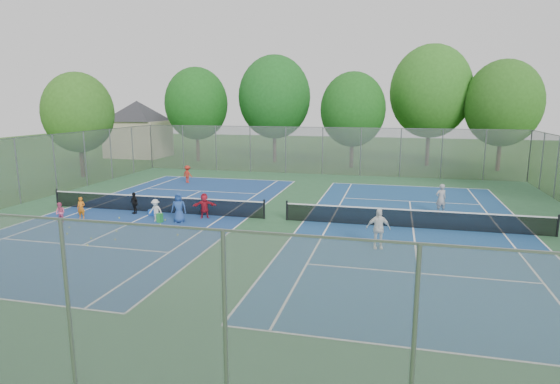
# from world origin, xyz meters

# --- Properties ---
(ground) EXTENTS (120.00, 120.00, 0.00)m
(ground) POSITION_xyz_m (0.00, 0.00, 0.00)
(ground) COLOR #25531A
(ground) RESTS_ON ground
(court_pad) EXTENTS (32.00, 32.00, 0.01)m
(court_pad) POSITION_xyz_m (0.00, 0.00, 0.01)
(court_pad) COLOR #2A5A36
(court_pad) RESTS_ON ground
(court_left) EXTENTS (10.97, 23.77, 0.01)m
(court_left) POSITION_xyz_m (-7.00, 0.00, 0.02)
(court_left) COLOR navy
(court_left) RESTS_ON court_pad
(court_right) EXTENTS (10.97, 23.77, 0.01)m
(court_right) POSITION_xyz_m (7.00, 0.00, 0.02)
(court_right) COLOR navy
(court_right) RESTS_ON court_pad
(net_left) EXTENTS (12.87, 0.10, 0.91)m
(net_left) POSITION_xyz_m (-7.00, 0.00, 0.46)
(net_left) COLOR black
(net_left) RESTS_ON ground
(net_right) EXTENTS (12.87, 0.10, 0.91)m
(net_right) POSITION_xyz_m (7.00, 0.00, 0.46)
(net_right) COLOR black
(net_right) RESTS_ON ground
(fence_north) EXTENTS (32.00, 0.10, 4.00)m
(fence_north) POSITION_xyz_m (0.00, 16.00, 2.00)
(fence_north) COLOR gray
(fence_north) RESTS_ON ground
(fence_south) EXTENTS (32.00, 0.10, 4.00)m
(fence_south) POSITION_xyz_m (0.00, -16.00, 2.00)
(fence_south) COLOR gray
(fence_south) RESTS_ON ground
(fence_west) EXTENTS (0.10, 32.00, 4.00)m
(fence_west) POSITION_xyz_m (-16.00, 0.00, 2.00)
(fence_west) COLOR gray
(fence_west) RESTS_ON ground
(house) EXTENTS (11.03, 11.03, 7.30)m
(house) POSITION_xyz_m (-22.00, 24.00, 4.21)
(house) COLOR #B7A88C
(house) RESTS_ON ground
(tree_nw) EXTENTS (6.40, 6.40, 9.58)m
(tree_nw) POSITION_xyz_m (-14.00, 22.00, 5.89)
(tree_nw) COLOR #443326
(tree_nw) RESTS_ON ground
(tree_nl) EXTENTS (7.20, 7.20, 10.69)m
(tree_nl) POSITION_xyz_m (-6.00, 23.00, 6.54)
(tree_nl) COLOR #443326
(tree_nl) RESTS_ON ground
(tree_nc) EXTENTS (6.00, 6.00, 8.85)m
(tree_nc) POSITION_xyz_m (2.00, 21.00, 5.39)
(tree_nc) COLOR #443326
(tree_nc) RESTS_ON ground
(tree_nr) EXTENTS (7.60, 7.60, 11.42)m
(tree_nr) POSITION_xyz_m (9.00, 24.00, 7.04)
(tree_nr) COLOR #443326
(tree_nr) RESTS_ON ground
(tree_ne) EXTENTS (6.60, 6.60, 9.77)m
(tree_ne) POSITION_xyz_m (15.00, 22.00, 5.97)
(tree_ne) COLOR #443326
(tree_ne) RESTS_ON ground
(tree_side_w) EXTENTS (5.60, 5.60, 8.47)m
(tree_side_w) POSITION_xyz_m (-19.00, 10.00, 5.24)
(tree_side_w) COLOR #443326
(tree_side_w) RESTS_ON ground
(ball_crate) EXTENTS (0.37, 0.37, 0.32)m
(ball_crate) POSITION_xyz_m (-6.78, -0.65, 0.16)
(ball_crate) COLOR blue
(ball_crate) RESTS_ON ground
(ball_hopper) EXTENTS (0.28, 0.28, 0.48)m
(ball_hopper) POSITION_xyz_m (-5.63, -2.01, 0.24)
(ball_hopper) COLOR green
(ball_hopper) RESTS_ON ground
(student_a) EXTENTS (0.47, 0.35, 1.17)m
(student_a) POSITION_xyz_m (-10.06, -2.26, 0.58)
(student_a) COLOR orange
(student_a) RESTS_ON ground
(student_b) EXTENTS (0.52, 0.41, 1.05)m
(student_b) POSITION_xyz_m (-10.58, -3.23, 0.53)
(student_b) COLOR #E55982
(student_b) RESTS_ON ground
(student_c) EXTENTS (0.79, 0.50, 1.18)m
(student_c) POSITION_xyz_m (-5.93, -1.85, 0.59)
(student_c) COLOR silver
(student_c) RESTS_ON ground
(student_d) EXTENTS (0.76, 0.62, 1.21)m
(student_d) POSITION_xyz_m (-7.92, -0.60, 0.61)
(student_d) COLOR black
(student_d) RESTS_ON ground
(student_e) EXTENTS (0.86, 0.67, 1.57)m
(student_e) POSITION_xyz_m (-4.67, -1.75, 0.78)
(student_e) COLOR navy
(student_e) RESTS_ON ground
(student_f) EXTENTS (1.31, 0.88, 1.35)m
(student_f) POSITION_xyz_m (-3.75, -0.60, 0.68)
(student_f) COLOR #AC1828
(student_f) RESTS_ON ground
(child_far_baseline) EXTENTS (0.98, 0.76, 1.34)m
(child_far_baseline) POSITION_xyz_m (-9.33, 9.37, 0.67)
(child_far_baseline) COLOR red
(child_far_baseline) RESTS_ON ground
(instructor) EXTENTS (0.71, 0.60, 1.67)m
(instructor) POSITION_xyz_m (8.56, 3.54, 0.84)
(instructor) COLOR #9B9B9E
(instructor) RESTS_ON ground
(teen_court_b) EXTENTS (1.08, 0.59, 1.74)m
(teen_court_b) POSITION_xyz_m (5.43, -3.72, 0.87)
(teen_court_b) COLOR white
(teen_court_b) RESTS_ON ground
(tennis_ball_0) EXTENTS (0.07, 0.07, 0.07)m
(tennis_ball_0) POSITION_xyz_m (-5.34, -2.52, 0.03)
(tennis_ball_0) COLOR #A9CD2F
(tennis_ball_0) RESTS_ON ground
(tennis_ball_1) EXTENTS (0.07, 0.07, 0.07)m
(tennis_ball_1) POSITION_xyz_m (-6.77, -4.15, 0.03)
(tennis_ball_1) COLOR #C3EE37
(tennis_ball_1) RESTS_ON ground
(tennis_ball_2) EXTENTS (0.07, 0.07, 0.07)m
(tennis_ball_2) POSITION_xyz_m (-8.76, -5.10, 0.03)
(tennis_ball_2) COLOR #D9EC37
(tennis_ball_2) RESTS_ON ground
(tennis_ball_3) EXTENTS (0.07, 0.07, 0.07)m
(tennis_ball_3) POSITION_xyz_m (-5.53, -1.63, 0.03)
(tennis_ball_3) COLOR #AAC52D
(tennis_ball_3) RESTS_ON ground
(tennis_ball_4) EXTENTS (0.07, 0.07, 0.07)m
(tennis_ball_4) POSITION_xyz_m (-6.04, -5.38, 0.03)
(tennis_ball_4) COLOR #CED531
(tennis_ball_4) RESTS_ON ground
(tennis_ball_5) EXTENTS (0.07, 0.07, 0.07)m
(tennis_ball_5) POSITION_xyz_m (-7.40, -2.91, 0.03)
(tennis_ball_5) COLOR #B1CC2F
(tennis_ball_5) RESTS_ON ground
(tennis_ball_6) EXTENTS (0.07, 0.07, 0.07)m
(tennis_ball_6) POSITION_xyz_m (-10.70, -1.55, 0.03)
(tennis_ball_6) COLOR #BDCD2F
(tennis_ball_6) RESTS_ON ground
(tennis_ball_7) EXTENTS (0.07, 0.07, 0.07)m
(tennis_ball_7) POSITION_xyz_m (-7.21, -5.48, 0.03)
(tennis_ball_7) COLOR #A4C52D
(tennis_ball_7) RESTS_ON ground
(tennis_ball_8) EXTENTS (0.07, 0.07, 0.07)m
(tennis_ball_8) POSITION_xyz_m (-6.73, -6.41, 0.03)
(tennis_ball_8) COLOR yellow
(tennis_ball_8) RESTS_ON ground
(tennis_ball_9) EXTENTS (0.07, 0.07, 0.07)m
(tennis_ball_9) POSITION_xyz_m (-8.12, -1.82, 0.03)
(tennis_ball_9) COLOR gold
(tennis_ball_9) RESTS_ON ground
(tennis_ball_10) EXTENTS (0.07, 0.07, 0.07)m
(tennis_ball_10) POSITION_xyz_m (-3.65, -4.03, 0.03)
(tennis_ball_10) COLOR #B5C62E
(tennis_ball_10) RESTS_ON ground
(tennis_ball_11) EXTENTS (0.07, 0.07, 0.07)m
(tennis_ball_11) POSITION_xyz_m (-9.42, -4.10, 0.03)
(tennis_ball_11) COLOR #C2E635
(tennis_ball_11) RESTS_ON ground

